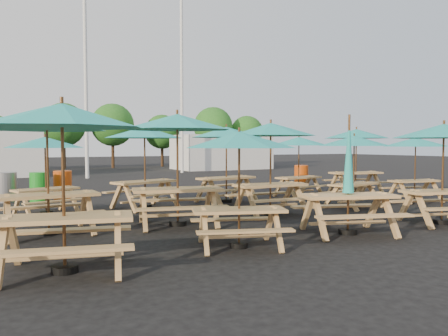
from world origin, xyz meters
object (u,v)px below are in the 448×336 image
picnic_unit_4 (177,127)px  picnic_unit_5 (145,136)px  picnic_unit_9 (444,136)px  waste_bin_1 (40,187)px  picnic_unit_6 (348,185)px  picnic_unit_10 (354,144)px  waste_bin_0 (7,187)px  waste_bin_2 (63,185)px  waste_bin_3 (301,176)px  picnic_unit_11 (299,144)px  picnic_unit_13 (416,145)px  picnic_unit_0 (62,124)px  picnic_unit_2 (45,146)px  picnic_unit_8 (226,136)px  picnic_unit_3 (239,146)px  picnic_unit_14 (356,137)px  picnic_unit_1 (47,128)px  picnic_unit_7 (271,134)px

picnic_unit_4 → picnic_unit_5: 3.02m
picnic_unit_9 → waste_bin_1: bearing=149.2°
picnic_unit_6 → picnic_unit_10: bearing=61.9°
picnic_unit_4 → waste_bin_0: picnic_unit_4 is taller
waste_bin_2 → waste_bin_3: 9.81m
picnic_unit_11 → picnic_unit_13: bearing=-55.2°
picnic_unit_0 → picnic_unit_6: 5.69m
picnic_unit_2 → picnic_unit_6: bearing=-64.7°
picnic_unit_13 → waste_bin_1: (-10.80, 5.56, -1.35)m
picnic_unit_8 → picnic_unit_10: 3.93m
picnic_unit_6 → picnic_unit_4: bearing=155.1°
picnic_unit_6 → waste_bin_3: bearing=75.3°
picnic_unit_8 → picnic_unit_11: picnic_unit_8 is taller
waste_bin_1 → waste_bin_0: bearing=151.3°
waste_bin_1 → picnic_unit_5: bearing=-48.0°
picnic_unit_3 → picnic_unit_6: size_ratio=1.04×
picnic_unit_8 → picnic_unit_13: 6.13m
picnic_unit_0 → picnic_unit_14: (11.22, 5.65, 0.01)m
picnic_unit_8 → waste_bin_3: (5.26, 2.91, -1.65)m
picnic_unit_2 → picnic_unit_13: bearing=-31.9°
picnic_unit_14 → waste_bin_1: size_ratio=2.87×
picnic_unit_10 → waste_bin_3: 6.34m
picnic_unit_13 → picnic_unit_9: bearing=-123.8°
picnic_unit_9 → picnic_unit_14: 6.34m
picnic_unit_13 → waste_bin_2: bearing=158.4°
picnic_unit_2 → picnic_unit_10: 8.64m
picnic_unit_2 → picnic_unit_14: 10.90m
picnic_unit_13 → picnic_unit_14: 2.65m
picnic_unit_3 → picnic_unit_11: (5.69, 5.68, 0.04)m
waste_bin_3 → picnic_unit_0: bearing=-141.8°
picnic_unit_1 → picnic_unit_8: (5.61, 2.73, -0.06)m
picnic_unit_8 → picnic_unit_3: bearing=-128.1°
picnic_unit_10 → waste_bin_3: size_ratio=2.54×
picnic_unit_7 → waste_bin_0: size_ratio=2.54×
picnic_unit_6 → waste_bin_3: 10.08m
picnic_unit_6 → waste_bin_1: (-5.17, 8.44, -0.53)m
picnic_unit_3 → waste_bin_3: size_ratio=2.66×
picnic_unit_0 → picnic_unit_11: size_ratio=1.24×
picnic_unit_5 → waste_bin_1: (-2.60, 2.89, -1.61)m
waste_bin_1 → waste_bin_2: (0.77, 0.49, 0.00)m
picnic_unit_1 → picnic_unit_3: size_ratio=0.98×
picnic_unit_0 → picnic_unit_6: bearing=15.4°
picnic_unit_4 → picnic_unit_5: bearing=99.7°
picnic_unit_10 → waste_bin_1: picnic_unit_10 is taller
picnic_unit_7 → waste_bin_1: 7.78m
picnic_unit_7 → waste_bin_0: bearing=137.6°
picnic_unit_7 → picnic_unit_9: picnic_unit_7 is taller
picnic_unit_1 → picnic_unit_5: size_ratio=0.87×
picnic_unit_1 → picnic_unit_5: (2.90, 2.69, -0.10)m
picnic_unit_4 → picnic_unit_8: size_ratio=1.06×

